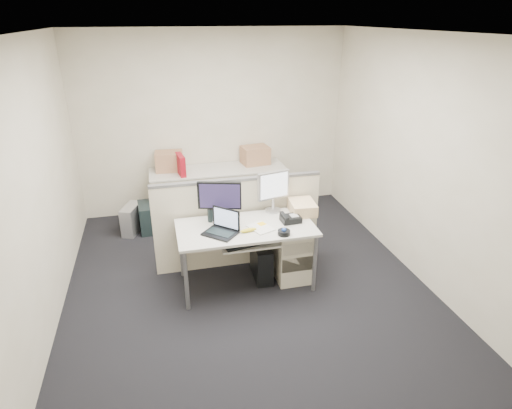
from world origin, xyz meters
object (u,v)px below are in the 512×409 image
object	(u,v)px
desk	(246,232)
laptop	(220,224)
desk_phone	(291,219)
monitor_main	(220,202)

from	to	relation	value
desk	laptop	distance (m)	0.37
desk	desk_phone	bearing A→B (deg)	0.02
desk	desk_phone	world-z (taller)	desk_phone
monitor_main	desk_phone	size ratio (longest dim) A/B	2.26
monitor_main	desk_phone	distance (m)	0.81
desk	monitor_main	distance (m)	0.43
desk	desk_phone	xyz separation A→B (m)	(0.51, 0.00, 0.10)
monitor_main	desk_phone	xyz separation A→B (m)	(0.76, -0.18, -0.21)
monitor_main	laptop	world-z (taller)	monitor_main
desk_phone	laptop	bearing A→B (deg)	-175.78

